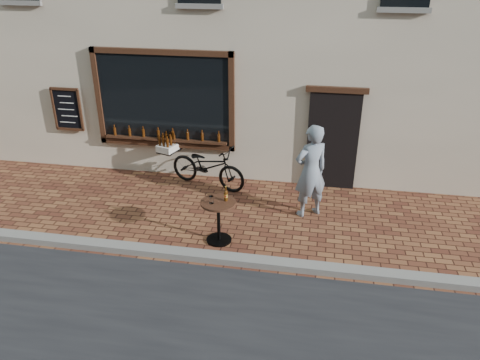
# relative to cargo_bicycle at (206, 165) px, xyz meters

# --- Properties ---
(ground) EXTENTS (90.00, 90.00, 0.00)m
(ground) POSITION_rel_cargo_bicycle_xyz_m (0.86, -3.01, -0.50)
(ground) COLOR #4E2519
(ground) RESTS_ON ground
(kerb) EXTENTS (90.00, 0.25, 0.12)m
(kerb) POSITION_rel_cargo_bicycle_xyz_m (0.86, -2.81, -0.44)
(kerb) COLOR slate
(kerb) RESTS_ON ground
(cargo_bicycle) EXTENTS (2.24, 1.23, 1.06)m
(cargo_bicycle) POSITION_rel_cargo_bicycle_xyz_m (0.00, 0.00, 0.00)
(cargo_bicycle) COLOR black
(cargo_bicycle) RESTS_ON ground
(bistro_table) EXTENTS (0.64, 0.64, 1.10)m
(bistro_table) POSITION_rel_cargo_bicycle_xyz_m (0.77, -2.19, 0.08)
(bistro_table) COLOR black
(bistro_table) RESTS_ON ground
(pedestrian) EXTENTS (0.84, 0.77, 1.92)m
(pedestrian) POSITION_rel_cargo_bicycle_xyz_m (2.35, -0.91, 0.46)
(pedestrian) COLOR slate
(pedestrian) RESTS_ON ground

